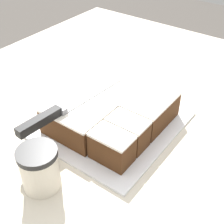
% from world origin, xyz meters
% --- Properties ---
extents(countertop, '(1.40, 1.10, 0.94)m').
position_xyz_m(countertop, '(0.00, 0.00, 0.47)').
color(countertop, beige).
rests_on(countertop, ground_plane).
extents(cake_board, '(0.36, 0.33, 0.01)m').
position_xyz_m(cake_board, '(-0.02, -0.08, 0.94)').
color(cake_board, silver).
rests_on(cake_board, countertop).
extents(cake, '(0.28, 0.25, 0.07)m').
position_xyz_m(cake, '(-0.02, -0.07, 0.98)').
color(cake, '#472814').
rests_on(cake, cake_board).
extents(knife, '(0.33, 0.05, 0.02)m').
position_xyz_m(knife, '(-0.16, -0.00, 1.03)').
color(knife, silver).
rests_on(knife, cake).
extents(coffee_cup, '(0.09, 0.09, 0.10)m').
position_xyz_m(coffee_cup, '(-0.27, -0.08, 0.99)').
color(coffee_cup, beige).
rests_on(coffee_cup, countertop).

